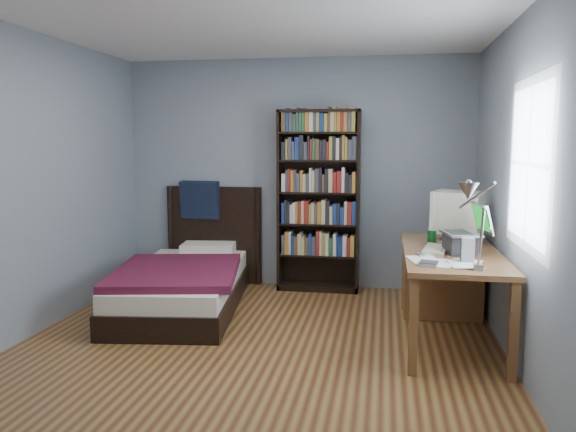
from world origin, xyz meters
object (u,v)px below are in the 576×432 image
object	(u,v)px
crt_monitor	(457,213)
keyboard	(435,250)
bed	(187,279)
bookshelf	(319,201)
desk	(444,275)
speaker	(468,250)
laptop	(463,239)
desk_lamp	(471,201)
soda_can	(432,238)

from	to	relation	value
crt_monitor	keyboard	xyz separation A→B (m)	(-0.22, -0.48, -0.24)
bed	bookshelf	bearing A→B (deg)	33.75
desk	bed	distance (m)	2.45
keyboard	bed	distance (m)	2.44
keyboard	bed	size ratio (longest dim) A/B	0.19
crt_monitor	speaker	xyz separation A→B (m)	(-0.03, -0.86, -0.16)
laptop	desk_lamp	size ratio (longest dim) A/B	0.63
bed	crt_monitor	bearing A→B (deg)	-2.87
keyboard	bed	bearing A→B (deg)	176.24
crt_monitor	bookshelf	world-z (taller)	bookshelf
desk	speaker	size ratio (longest dim) A/B	9.37
keyboard	speaker	xyz separation A→B (m)	(0.19, -0.38, 0.08)
speaker	keyboard	bearing A→B (deg)	121.68
desk	desk_lamp	distance (m)	1.75
laptop	bookshelf	xyz separation A→B (m)	(-1.31, 1.46, 0.13)
laptop	bed	distance (m)	2.66
desk	keyboard	xyz separation A→B (m)	(-0.13, -0.52, 0.33)
desk	bed	world-z (taller)	bed
speaker	crt_monitor	bearing A→B (deg)	93.15
laptop	crt_monitor	bearing A→B (deg)	88.34
laptop	bookshelf	distance (m)	1.97
soda_can	speaker	bearing A→B (deg)	-72.83
desk	crt_monitor	xyz separation A→B (m)	(0.09, -0.04, 0.57)
desk	bookshelf	world-z (taller)	bookshelf
laptop	speaker	distance (m)	0.33
keyboard	speaker	bearing A→B (deg)	-52.12
soda_can	laptop	bearing A→B (deg)	-56.40
keyboard	desk_lamp	bearing A→B (deg)	-73.13
desk	bookshelf	distance (m)	1.62
soda_can	bookshelf	bearing A→B (deg)	133.72
desk	speaker	world-z (taller)	speaker
keyboard	soda_can	distance (m)	0.28
soda_can	bookshelf	size ratio (longest dim) A/B	0.07
desk_lamp	keyboard	xyz separation A→B (m)	(-0.10, 1.02, -0.50)
desk	laptop	bearing A→B (deg)	-82.63
desk	speaker	distance (m)	0.99
crt_monitor	bookshelf	bearing A→B (deg)	144.77
desk_lamp	keyboard	world-z (taller)	desk_lamp
crt_monitor	soda_can	world-z (taller)	crt_monitor
crt_monitor	bookshelf	distance (m)	1.62
crt_monitor	laptop	xyz separation A→B (m)	(-0.02, -0.53, -0.14)
bed	soda_can	bearing A→B (deg)	-8.36
laptop	keyboard	distance (m)	0.23
desk	soda_can	distance (m)	0.47
laptop	speaker	bearing A→B (deg)	-91.71
laptop	bed	size ratio (longest dim) A/B	0.18
desk	bookshelf	xyz separation A→B (m)	(-1.23, 0.89, 0.55)
desk	laptop	distance (m)	0.71
bed	desk	bearing A→B (deg)	-2.05
desk	soda_can	world-z (taller)	soda_can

